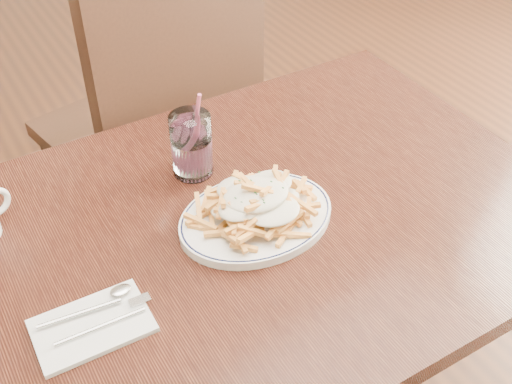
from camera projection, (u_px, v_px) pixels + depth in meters
table at (242, 253)px, 1.20m from camera, size 1.20×0.80×0.75m
chair_far at (161, 118)px, 1.70m from camera, size 0.56×0.56×1.04m
fries_plate at (256, 218)px, 1.15m from camera, size 0.30×0.26×0.02m
loaded_fries at (256, 199)px, 1.12m from camera, size 0.25×0.22×0.07m
napkin at (92, 326)px, 0.97m from camera, size 0.18×0.12×0.01m
cutlery at (90, 320)px, 0.97m from camera, size 0.18×0.06×0.01m
water_glass at (192, 148)px, 1.23m from camera, size 0.08×0.08×0.17m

